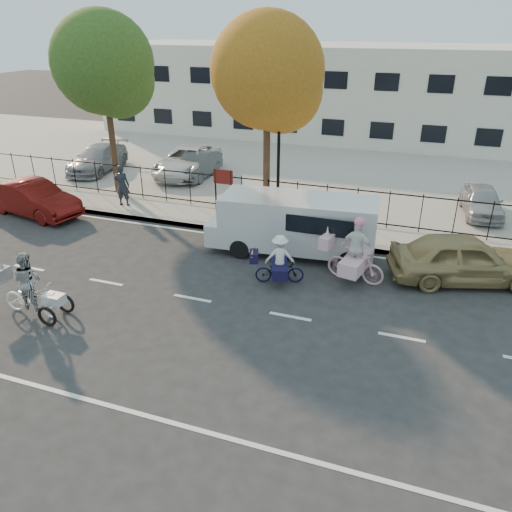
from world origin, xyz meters
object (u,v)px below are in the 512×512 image
at_px(unicorn_bike, 355,258).
at_px(lot_car_c, 198,165).
at_px(lot_car_d, 482,201).
at_px(bull_bike, 279,264).
at_px(red_sedan, 34,199).
at_px(gold_sedan, 464,259).
at_px(lamppost, 279,146).
at_px(white_van, 295,223).
at_px(lot_car_b, 188,161).
at_px(lot_car_a, 98,159).
at_px(zebra_trike, 30,291).
at_px(pedestrian, 122,185).

relative_size(unicorn_bike, lot_car_c, 0.57).
distance_m(unicorn_bike, lot_car_d, 8.31).
relative_size(bull_bike, red_sedan, 0.40).
distance_m(gold_sedan, lot_car_d, 6.23).
relative_size(lamppost, white_van, 0.73).
bearing_deg(bull_bike, lot_car_b, 21.12).
height_order(unicorn_bike, white_van, unicorn_bike).
relative_size(lot_car_c, lot_car_d, 1.08).
xyz_separation_m(white_van, lot_car_a, (-12.60, 6.30, -0.33)).
relative_size(unicorn_bike, lot_car_d, 0.62).
relative_size(zebra_trike, lot_car_b, 0.43).
bearing_deg(bull_bike, lamppost, -0.78).
bearing_deg(lot_car_c, lamppost, -39.30).
bearing_deg(gold_sedan, white_van, 69.48).
bearing_deg(gold_sedan, pedestrian, 63.07).
bearing_deg(lot_car_c, lot_car_d, -6.52).
bearing_deg(lot_car_d, lot_car_b, 168.25).
xyz_separation_m(lamppost, zebra_trike, (-4.27, -9.05, -2.38)).
height_order(bull_bike, gold_sedan, bull_bike).
height_order(pedestrian, lot_car_d, pedestrian).
xyz_separation_m(red_sedan, lot_car_a, (-1.32, 6.28, 0.08)).
distance_m(gold_sedan, pedestrian, 13.93).
height_order(white_van, lot_car_a, white_van).
distance_m(zebra_trike, unicorn_bike, 9.46).
bearing_deg(white_van, gold_sedan, -8.15).
bearing_deg(unicorn_bike, white_van, 71.00).
distance_m(zebra_trike, bull_bike, 7.15).
height_order(lamppost, white_van, lamppost).
bearing_deg(red_sedan, lamppost, -63.75).
height_order(pedestrian, lot_car_b, pedestrian).
relative_size(lamppost, red_sedan, 0.99).
xyz_separation_m(pedestrian, lot_car_a, (-4.36, 4.32, -0.25)).
bearing_deg(lot_car_d, lot_car_c, 169.10).
distance_m(white_van, lot_car_a, 14.09).
distance_m(white_van, lot_car_c, 9.93).
relative_size(gold_sedan, lot_car_d, 1.29).
relative_size(white_van, lot_car_b, 1.16).
height_order(zebra_trike, unicorn_bike, unicorn_bike).
distance_m(unicorn_bike, lot_car_c, 12.57).
bearing_deg(zebra_trike, lamppost, -25.67).
distance_m(bull_bike, lot_car_a, 15.34).
bearing_deg(lot_car_c, white_van, -46.50).
distance_m(white_van, pedestrian, 8.47).
bearing_deg(gold_sedan, unicorn_bike, 91.67).
height_order(unicorn_bike, lot_car_a, unicorn_bike).
height_order(lamppost, bull_bike, lamppost).
height_order(lamppost, lot_car_d, lamppost).
bearing_deg(red_sedan, lot_car_c, -20.12).
bearing_deg(lot_car_a, zebra_trike, -68.43).
xyz_separation_m(white_van, lot_car_c, (-7.07, 6.96, -0.35)).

